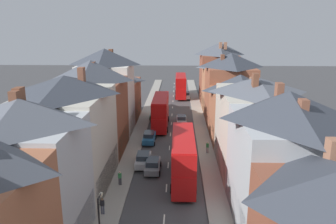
{
  "coord_description": "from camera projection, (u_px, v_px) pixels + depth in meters",
  "views": [
    {
      "loc": [
        1.18,
        -13.96,
        16.94
      ],
      "look_at": [
        -0.68,
        44.74,
        1.42
      ],
      "focal_mm": 35.0,
      "sensor_mm": 36.0,
      "label": 1
    }
  ],
  "objects": [
    {
      "name": "centre_line_dashes",
      "position": [
        170.0,
        134.0,
        52.64
      ],
      "size": [
        0.14,
        97.8,
        0.01
      ],
      "color": "silver",
      "rests_on": "ground"
    },
    {
      "name": "double_decker_bus_lead",
      "position": [
        183.0,
        157.0,
        36.33
      ],
      "size": [
        2.74,
        10.8,
        5.3
      ],
      "color": "red",
      "rests_on": "ground"
    },
    {
      "name": "car_parked_right_a",
      "position": [
        153.0,
        165.0,
        39.19
      ],
      "size": [
        1.9,
        4.45,
        1.57
      ],
      "color": "gray",
      "rests_on": "ground"
    },
    {
      "name": "car_far_grey",
      "position": [
        149.0,
        137.0,
        48.81
      ],
      "size": [
        1.9,
        4.59,
        1.67
      ],
      "color": "#236093",
      "rests_on": "ground"
    },
    {
      "name": "car_parked_left_b",
      "position": [
        181.0,
        120.0,
        57.62
      ],
      "size": [
        1.9,
        4.21,
        1.71
      ],
      "color": "#B7BABF",
      "rests_on": "ground"
    },
    {
      "name": "pavement_right",
      "position": [
        201.0,
        130.0,
        54.4
      ],
      "size": [
        2.2,
        104.0,
        0.14
      ],
      "primitive_type": "cube",
      "color": "gray",
      "rests_on": "ground"
    },
    {
      "name": "car_mid_black",
      "position": [
        143.0,
        159.0,
        40.69
      ],
      "size": [
        1.9,
        4.36,
        1.69
      ],
      "color": "#B7BABF",
      "rests_on": "ground"
    },
    {
      "name": "pedestrian_mid_left",
      "position": [
        120.0,
        177.0,
        35.42
      ],
      "size": [
        0.36,
        0.22,
        1.61
      ],
      "color": "#23232D",
      "rests_on": "pavement_left"
    },
    {
      "name": "double_decker_bus_far_approaching",
      "position": [
        160.0,
        111.0,
        55.78
      ],
      "size": [
        2.74,
        10.8,
        5.3
      ],
      "color": "#B70F0F",
      "rests_on": "ground"
    },
    {
      "name": "double_decker_bus_mid_street",
      "position": [
        181.0,
        85.0,
        79.78
      ],
      "size": [
        2.74,
        10.8,
        5.3
      ],
      "color": "#B70F0F",
      "rests_on": "ground"
    },
    {
      "name": "car_near_silver",
      "position": [
        186.0,
        95.0,
        78.29
      ],
      "size": [
        1.9,
        4.59,
        1.71
      ],
      "color": "#B7BABF",
      "rests_on": "ground"
    },
    {
      "name": "pedestrian_near_right",
      "position": [
        102.0,
        205.0,
        29.94
      ],
      "size": [
        0.36,
        0.22,
        1.61
      ],
      "color": "#3D4256",
      "rests_on": "pavement_left"
    },
    {
      "name": "pedestrian_mid_right",
      "position": [
        207.0,
        147.0,
        44.35
      ],
      "size": [
        0.36,
        0.22,
        1.61
      ],
      "color": "gray",
      "rests_on": "pavement_right"
    },
    {
      "name": "car_near_blue",
      "position": [
        155.0,
        114.0,
        61.37
      ],
      "size": [
        1.9,
        4.25,
        1.69
      ],
      "color": "#144728",
      "rests_on": "ground"
    },
    {
      "name": "pavement_left",
      "position": [
        140.0,
        130.0,
        54.72
      ],
      "size": [
        2.2,
        104.0,
        0.14
      ],
      "primitive_type": "cube",
      "color": "gray",
      "rests_on": "ground"
    },
    {
      "name": "car_parked_left_a",
      "position": [
        182.0,
        142.0,
        46.8
      ],
      "size": [
        1.9,
        4.26,
        1.63
      ],
      "color": "black",
      "rests_on": "ground"
    },
    {
      "name": "terrace_row_left",
      "position": [
        67.0,
        134.0,
        33.54
      ],
      "size": [
        8.0,
        61.05,
        14.79
      ],
      "color": "#935138",
      "rests_on": "ground"
    },
    {
      "name": "terrace_row_right",
      "position": [
        248.0,
        115.0,
        42.27
      ],
      "size": [
        8.0,
        75.96,
        13.55
      ],
      "color": "beige",
      "rests_on": "ground"
    }
  ]
}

